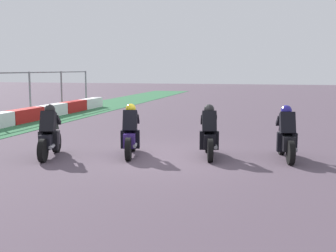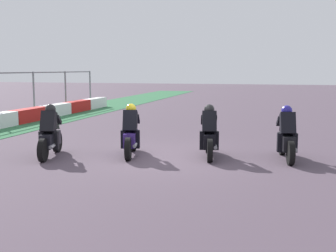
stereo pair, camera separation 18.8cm
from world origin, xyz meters
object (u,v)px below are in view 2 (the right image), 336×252
Objects in this scene: rider_lane_b at (209,136)px; rider_lane_a at (287,137)px; rider_lane_c at (131,134)px; rider_lane_d at (50,135)px.

rider_lane_a is at bearing -96.30° from rider_lane_b.
rider_lane_a and rider_lane_c have the same top height.
rider_lane_a and rider_lane_d have the same top height.
rider_lane_b is at bearing -89.30° from rider_lane_d.
rider_lane_c is at bearing 88.38° from rider_lane_a.
rider_lane_d is at bearing 92.74° from rider_lane_b.
rider_lane_a is 2.15m from rider_lane_b.
rider_lane_a is 1.01× the size of rider_lane_b.
rider_lane_c is at bearing -84.28° from rider_lane_d.
rider_lane_a is at bearing -92.20° from rider_lane_d.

